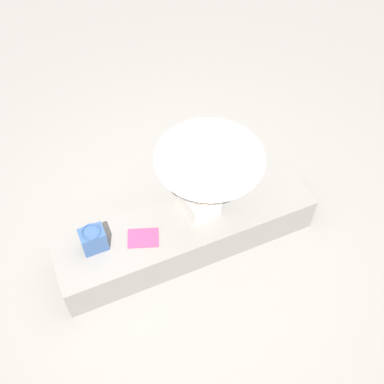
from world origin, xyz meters
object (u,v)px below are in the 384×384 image
magazine (143,238)px  handbag_black (93,239)px  parasol (210,149)px  person_seated (199,183)px

magazine → handbag_black: bearing=-171.7°
parasol → handbag_black: bearing=177.0°
handbag_black → magazine: handbag_black is taller
handbag_black → magazine: bearing=-11.6°
parasol → magazine: parasol is taller
handbag_black → person_seated: bearing=1.0°
person_seated → magazine: bearing=-170.1°
parasol → handbag_black: parasol is taller
person_seated → handbag_black: person_seated is taller
person_seated → parasol: size_ratio=0.87×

